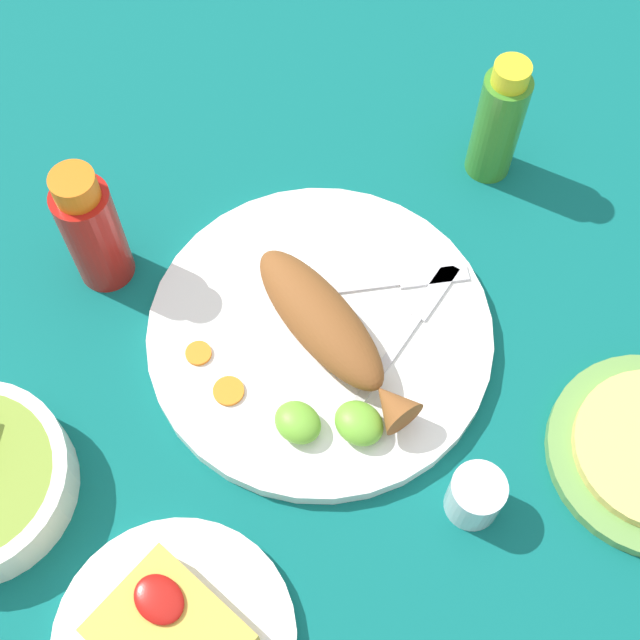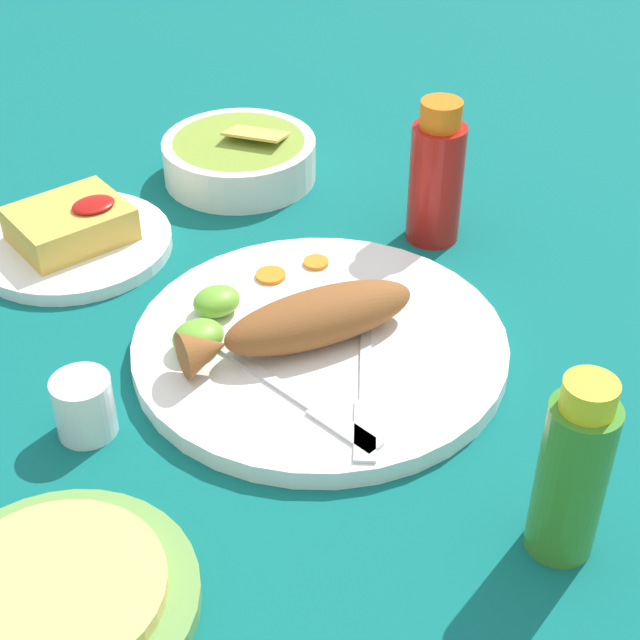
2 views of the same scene
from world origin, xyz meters
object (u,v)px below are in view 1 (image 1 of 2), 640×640
Objects in this scene: main_plate at (320,334)px; fork_near at (390,282)px; fried_fish at (328,328)px; salt_cup at (475,497)px; hot_sauce_bottle_green at (498,122)px; hot_sauce_bottle_red at (92,230)px; fork_far at (412,324)px.

fork_near is at bearing -102.46° from main_plate.
fork_near is at bearing -81.50° from fried_fish.
fried_fish is at bearing -9.93° from salt_cup.
salt_cup is at bearing 123.86° from hot_sauce_bottle_green.
hot_sauce_bottle_green is at bearing -120.82° from hot_sauce_bottle_red.
main_plate is 0.24m from hot_sauce_bottle_red.
hot_sauce_bottle_red is 0.44m from salt_cup.
fried_fish is at bearing -143.31° from fork_near.
fried_fish is 0.20m from salt_cup.
fork_near is 0.20m from hot_sauce_bottle_green.
hot_sauce_bottle_green reaches higher than fork_far.
fork_near and fork_far have the same top height.
salt_cup is at bearing -173.95° from hot_sauce_bottle_red.
fork_near is at bearing -144.44° from hot_sauce_bottle_red.
hot_sauce_bottle_red reaches higher than fried_fish.
fork_far is at bearing 106.59° from hot_sauce_bottle_green.
hot_sauce_bottle_red is at bearing 109.94° from fork_far.
fork_near is (-0.02, -0.09, 0.01)m from main_plate.
fork_far is (-0.06, -0.06, 0.01)m from main_plate.
fork_far is at bearing -152.63° from hot_sauce_bottle_red.
salt_cup is at bearing -177.51° from fried_fish.
hot_sauce_bottle_red is 0.42m from hot_sauce_bottle_green.
salt_cup is (-0.20, 0.04, -0.02)m from fried_fish.
hot_sauce_bottle_green reaches higher than fork_near.
fork_near is at bearing 95.62° from hot_sauce_bottle_green.
fork_far is at bearing -76.02° from fork_near.
main_plate is 2.20× the size of hot_sauce_bottle_green.
fried_fish reaches higher than salt_cup.
fork_far is 0.32m from hot_sauce_bottle_red.
fried_fish is 1.45× the size of hot_sauce_bottle_red.
fork_near is 0.23m from salt_cup.
hot_sauce_bottle_green is (0.01, -0.28, 0.03)m from fried_fish.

